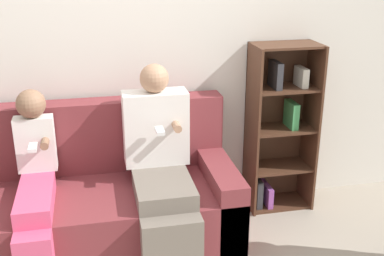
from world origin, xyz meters
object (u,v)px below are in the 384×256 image
Objects in this scene: adult_seated at (161,162)px; bookshelf at (279,128)px; couch at (86,204)px; child_seated at (35,185)px.

bookshelf is (0.98, 0.42, 0.00)m from adult_seated.
couch is 0.41m from child_seated.
adult_seated is 0.79m from child_seated.
bookshelf is at bearing 11.00° from couch.
adult_seated is 1.06m from bookshelf.
child_seated is at bearing -177.71° from adult_seated.
child_seated is 0.85× the size of bookshelf.
bookshelf reaches higher than adult_seated.
child_seated is at bearing -165.75° from bookshelf.
couch is at bearing 165.42° from adult_seated.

